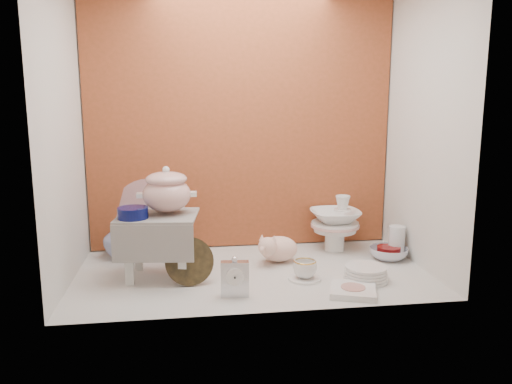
# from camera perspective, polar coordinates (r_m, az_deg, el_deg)

# --- Properties ---
(ground) EXTENTS (1.80, 1.80, 0.00)m
(ground) POSITION_cam_1_polar(r_m,az_deg,el_deg) (2.62, -0.38, -9.14)
(ground) COLOR silver
(ground) RESTS_ON ground
(niche_shell) EXTENTS (1.86, 1.03, 1.53)m
(niche_shell) POSITION_cam_1_polar(r_m,az_deg,el_deg) (2.65, -0.94, 11.54)
(niche_shell) COLOR #A54929
(niche_shell) RESTS_ON ground
(step_stool) EXTENTS (0.42, 0.37, 0.32)m
(step_stool) POSITION_cam_1_polar(r_m,az_deg,el_deg) (2.56, -10.99, -6.05)
(step_stool) COLOR silver
(step_stool) RESTS_ON ground
(soup_tureen) EXTENTS (0.37, 0.37, 0.24)m
(soup_tureen) POSITION_cam_1_polar(r_m,az_deg,el_deg) (2.51, -10.14, 0.25)
(soup_tureen) COLOR white
(soup_tureen) RESTS_ON step_stool
(cobalt_bowl) EXTENTS (0.19, 0.19, 0.05)m
(cobalt_bowl) POSITION_cam_1_polar(r_m,az_deg,el_deg) (2.46, -13.85, -2.33)
(cobalt_bowl) COLOR #090F49
(cobalt_bowl) RESTS_ON step_stool
(floral_platter) EXTENTS (0.43, 0.15, 0.43)m
(floral_platter) POSITION_cam_1_polar(r_m,az_deg,el_deg) (2.97, -12.07, -2.66)
(floral_platter) COLOR beige
(floral_platter) RESTS_ON ground
(blue_white_vase) EXTENTS (0.30, 0.30, 0.24)m
(blue_white_vase) POSITION_cam_1_polar(r_m,az_deg,el_deg) (2.93, -14.83, -4.95)
(blue_white_vase) COLOR silver
(blue_white_vase) RESTS_ON ground
(lacquer_tray) EXTENTS (0.24, 0.10, 0.23)m
(lacquer_tray) POSITION_cam_1_polar(r_m,az_deg,el_deg) (2.46, -7.59, -7.85)
(lacquer_tray) COLOR black
(lacquer_tray) RESTS_ON ground
(mantel_clock) EXTENTS (0.13, 0.05, 0.19)m
(mantel_clock) POSITION_cam_1_polar(r_m,az_deg,el_deg) (2.29, -2.43, -9.65)
(mantel_clock) COLOR silver
(mantel_clock) RESTS_ON ground
(plush_pig) EXTENTS (0.31, 0.26, 0.16)m
(plush_pig) POSITION_cam_1_polar(r_m,az_deg,el_deg) (2.76, 2.61, -6.44)
(plush_pig) COLOR beige
(plush_pig) RESTS_ON ground
(teacup_saucer) EXTENTS (0.18, 0.18, 0.01)m
(teacup_saucer) POSITION_cam_1_polar(r_m,az_deg,el_deg) (2.53, 5.56, -9.79)
(teacup_saucer) COLOR white
(teacup_saucer) RESTS_ON ground
(gold_rim_teacup) EXTENTS (0.12, 0.12, 0.09)m
(gold_rim_teacup) POSITION_cam_1_polar(r_m,az_deg,el_deg) (2.52, 5.58, -8.69)
(gold_rim_teacup) COLOR white
(gold_rim_teacup) RESTS_ON teacup_saucer
(lattice_dish) EXTENTS (0.26, 0.26, 0.03)m
(lattice_dish) POSITION_cam_1_polar(r_m,az_deg,el_deg) (2.40, 10.99, -10.95)
(lattice_dish) COLOR white
(lattice_dish) RESTS_ON ground
(dinner_plate_stack) EXTENTS (0.24, 0.24, 0.07)m
(dinner_plate_stack) POSITION_cam_1_polar(r_m,az_deg,el_deg) (2.56, 12.38, -9.03)
(dinner_plate_stack) COLOR white
(dinner_plate_stack) RESTS_ON ground
(crystal_bowl) EXTENTS (0.28, 0.28, 0.07)m
(crystal_bowl) POSITION_cam_1_polar(r_m,az_deg,el_deg) (2.92, 14.86, -6.77)
(crystal_bowl) COLOR silver
(crystal_bowl) RESTS_ON ground
(clear_glass_vase) EXTENTS (0.10, 0.10, 0.18)m
(clear_glass_vase) POSITION_cam_1_polar(r_m,az_deg,el_deg) (2.95, 15.72, -5.49)
(clear_glass_vase) COLOR silver
(clear_glass_vase) RESTS_ON ground
(porcelain_tower) EXTENTS (0.38, 0.38, 0.33)m
(porcelain_tower) POSITION_cam_1_polar(r_m,az_deg,el_deg) (2.99, 8.99, -3.50)
(porcelain_tower) COLOR white
(porcelain_tower) RESTS_ON ground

